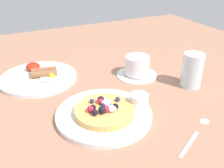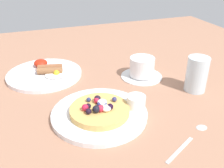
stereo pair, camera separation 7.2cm
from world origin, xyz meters
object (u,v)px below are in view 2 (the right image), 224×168
(syrup_ramekin, at_px, (136,101))
(teaspoon, at_px, (194,135))
(pancake_plate, at_px, (99,114))
(breakfast_plate, at_px, (45,74))
(coffee_saucer, at_px, (141,76))
(coffee_cup, at_px, (142,66))
(water_glass, at_px, (197,74))

(syrup_ramekin, bearing_deg, teaspoon, -58.67)
(pancake_plate, bearing_deg, breakfast_plate, 110.64)
(pancake_plate, xyz_separation_m, coffee_saucer, (0.20, 0.17, -0.00))
(coffee_saucer, distance_m, coffee_cup, 0.04)
(breakfast_plate, bearing_deg, pancake_plate, -69.36)
(coffee_saucer, bearing_deg, breakfast_plate, 159.42)
(coffee_cup, relative_size, water_glass, 0.89)
(coffee_cup, xyz_separation_m, teaspoon, (-0.02, -0.32, -0.04))
(water_glass, bearing_deg, coffee_saucer, 130.06)
(teaspoon, bearing_deg, syrup_ramekin, 121.33)
(pancake_plate, bearing_deg, syrup_ramekin, -6.48)
(syrup_ramekin, height_order, breakfast_plate, syrup_ramekin)
(coffee_saucer, relative_size, teaspoon, 0.89)
(syrup_ramekin, height_order, coffee_saucer, syrup_ramekin)
(breakfast_plate, bearing_deg, teaspoon, -56.40)
(syrup_ramekin, bearing_deg, coffee_cup, 60.31)
(breakfast_plate, height_order, teaspoon, breakfast_plate)
(coffee_cup, bearing_deg, pancake_plate, -139.59)
(pancake_plate, height_order, water_glass, water_glass)
(coffee_saucer, relative_size, coffee_cup, 1.45)
(pancake_plate, bearing_deg, coffee_saucer, 40.38)
(water_glass, bearing_deg, coffee_cup, 129.54)
(syrup_ramekin, xyz_separation_m, breakfast_plate, (-0.21, 0.30, -0.02))
(breakfast_plate, xyz_separation_m, coffee_saucer, (0.31, -0.12, -0.00))
(water_glass, bearing_deg, teaspoon, -125.80)
(coffee_cup, bearing_deg, coffee_saucer, -135.26)
(coffee_cup, distance_m, teaspoon, 0.32)
(pancake_plate, xyz_separation_m, syrup_ramekin, (0.10, -0.01, 0.02))
(coffee_cup, bearing_deg, teaspoon, -93.56)
(syrup_ramekin, xyz_separation_m, water_glass, (0.22, 0.05, 0.02))
(breakfast_plate, xyz_separation_m, coffee_cup, (0.31, -0.11, 0.03))
(breakfast_plate, bearing_deg, syrup_ramekin, -55.38)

